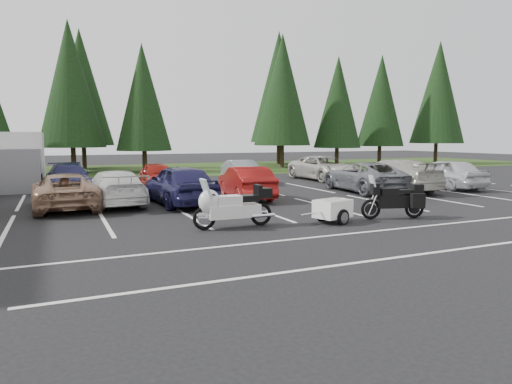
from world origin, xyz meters
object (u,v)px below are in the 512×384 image
object	(u,v)px
car_near_3	(114,188)
adventure_motorcycle	(393,197)
car_near_6	(364,177)
cargo_trailer	(333,211)
car_near_8	(445,174)
car_far_1	(69,178)
car_near_5	(246,182)
car_far_3	(243,172)
car_near_7	(392,175)
car_near_4	(180,184)
car_near_2	(64,191)
box_truck	(18,161)
touring_motorcycle	(233,203)
car_far_2	(157,175)
car_far_4	(324,168)

from	to	relation	value
car_near_3	adventure_motorcycle	bearing A→B (deg)	135.94
car_near_6	cargo_trailer	size ratio (longest dim) A/B	3.27
car_near_6	cargo_trailer	bearing A→B (deg)	52.54
car_near_8	car_far_1	size ratio (longest dim) A/B	0.96
car_near_8	car_far_1	world-z (taller)	car_near_8
car_far_1	adventure_motorcycle	size ratio (longest dim) A/B	1.97
car_near_5	car_near_3	bearing A→B (deg)	2.52
car_near_8	car_near_3	bearing A→B (deg)	0.14
car_far_3	adventure_motorcycle	bearing A→B (deg)	-87.81
adventure_motorcycle	cargo_trailer	bearing A→B (deg)	-169.68
car_near_7	car_near_8	bearing A→B (deg)	176.28
car_near_4	car_near_7	xyz separation A→B (m)	(10.78, 0.35, -0.01)
car_near_7	car_near_2	bearing A→B (deg)	-1.93
car_near_4	car_far_3	world-z (taller)	car_near_4
car_near_3	car_near_4	distance (m)	2.53
cargo_trailer	car_near_2	bearing A→B (deg)	122.41
car_near_2	box_truck	bearing A→B (deg)	-78.20
touring_motorcycle	adventure_motorcycle	xyz separation A→B (m)	(5.27, -0.68, -0.02)
touring_motorcycle	adventure_motorcycle	size ratio (longest dim) A/B	1.13
car_near_5	car_near_7	world-z (taller)	car_near_7
car_near_8	car_near_2	bearing A→B (deg)	1.02
car_near_4	cargo_trailer	distance (m)	6.61
car_near_7	car_far_2	xyz separation A→B (m)	(-10.40, 5.77, -0.11)
box_truck	adventure_motorcycle	xyz separation A→B (m)	(11.73, -14.60, -0.73)
car_near_4	car_near_5	size ratio (longest dim) A/B	1.10
box_truck	adventure_motorcycle	size ratio (longest dim) A/B	2.35
car_near_4	car_near_8	bearing A→B (deg)	176.39
car_near_2	adventure_motorcycle	bearing A→B (deg)	143.58
car_near_4	box_truck	bearing A→B (deg)	-59.02
car_near_6	car_far_3	bearing A→B (deg)	-50.20
box_truck	car_near_5	bearing A→B (deg)	-41.43
car_far_1	car_far_3	size ratio (longest dim) A/B	1.16
car_far_2	car_near_3	bearing A→B (deg)	-114.72
box_truck	cargo_trailer	bearing A→B (deg)	-56.46
box_truck	car_far_3	size ratio (longest dim) A/B	1.39
car_far_4	car_near_6	bearing A→B (deg)	-105.22
car_far_4	car_near_7	bearing A→B (deg)	-91.79
car_near_3	car_near_7	world-z (taller)	car_near_7
car_far_2	car_far_4	size ratio (longest dim) A/B	0.74
car_near_5	car_near_7	bearing A→B (deg)	-175.85
car_near_2	car_near_5	world-z (taller)	car_near_5
box_truck	car_near_7	distance (m)	18.94
car_far_1	adventure_motorcycle	distance (m)	15.60
box_truck	car_far_4	size ratio (longest dim) A/B	1.04
car_near_5	car_near_2	bearing A→B (deg)	4.95
car_near_6	car_near_8	bearing A→B (deg)	179.50
car_near_6	car_near_8	size ratio (longest dim) A/B	1.15
box_truck	car_near_3	xyz separation A→B (m)	(3.82, -7.83, -0.77)
car_near_3	car_far_2	world-z (taller)	car_near_3
box_truck	car_near_5	distance (m)	12.34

